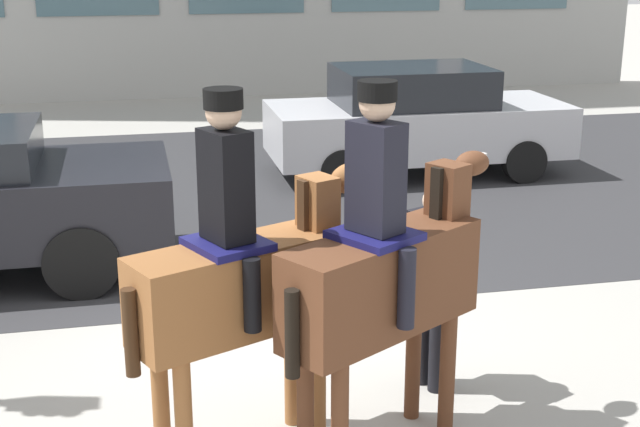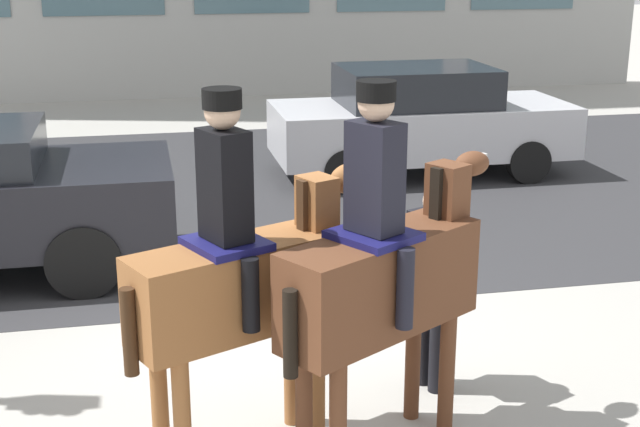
{
  "view_description": "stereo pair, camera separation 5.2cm",
  "coord_description": "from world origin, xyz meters",
  "px_view_note": "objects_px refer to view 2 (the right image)",
  "views": [
    {
      "loc": [
        -1.09,
        -7.14,
        3.29
      ],
      "look_at": [
        0.2,
        -1.18,
        1.45
      ],
      "focal_mm": 50.0,
      "sensor_mm": 36.0,
      "label": 1
    },
    {
      "loc": [
        -1.04,
        -7.15,
        3.29
      ],
      "look_at": [
        0.2,
        -1.18,
        1.45
      ],
      "focal_mm": 50.0,
      "sensor_mm": 36.0,
      "label": 2
    }
  ],
  "objects_px": {
    "street_car_far_lane": "(420,120)",
    "mounted_horse_companion": "(384,272)",
    "pedestrian_bystander": "(433,274)",
    "mounted_horse_lead": "(243,275)"
  },
  "relations": [
    {
      "from": "mounted_horse_lead",
      "to": "mounted_horse_companion",
      "type": "xyz_separation_m",
      "value": [
        0.89,
        -0.15,
        0.01
      ]
    },
    {
      "from": "pedestrian_bystander",
      "to": "street_car_far_lane",
      "type": "height_order",
      "value": "pedestrian_bystander"
    },
    {
      "from": "mounted_horse_companion",
      "to": "pedestrian_bystander",
      "type": "bearing_deg",
      "value": 20.74
    },
    {
      "from": "pedestrian_bystander",
      "to": "mounted_horse_companion",
      "type": "bearing_deg",
      "value": 29.01
    },
    {
      "from": "mounted_horse_lead",
      "to": "pedestrian_bystander",
      "type": "relative_size",
      "value": 1.55
    },
    {
      "from": "street_car_far_lane",
      "to": "mounted_horse_companion",
      "type": "bearing_deg",
      "value": -109.72
    },
    {
      "from": "mounted_horse_lead",
      "to": "street_car_far_lane",
      "type": "bearing_deg",
      "value": 39.39
    },
    {
      "from": "mounted_horse_companion",
      "to": "pedestrian_bystander",
      "type": "distance_m",
      "value": 1.05
    },
    {
      "from": "pedestrian_bystander",
      "to": "street_car_far_lane",
      "type": "bearing_deg",
      "value": -130.55
    },
    {
      "from": "mounted_horse_companion",
      "to": "pedestrian_bystander",
      "type": "xyz_separation_m",
      "value": [
        0.61,
        0.79,
        -0.35
      ]
    }
  ]
}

